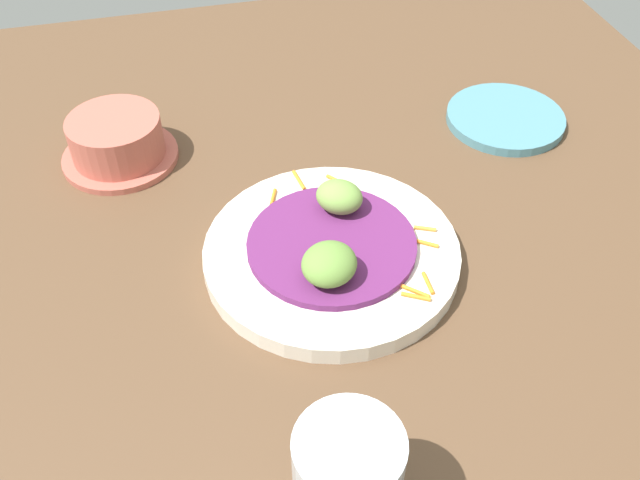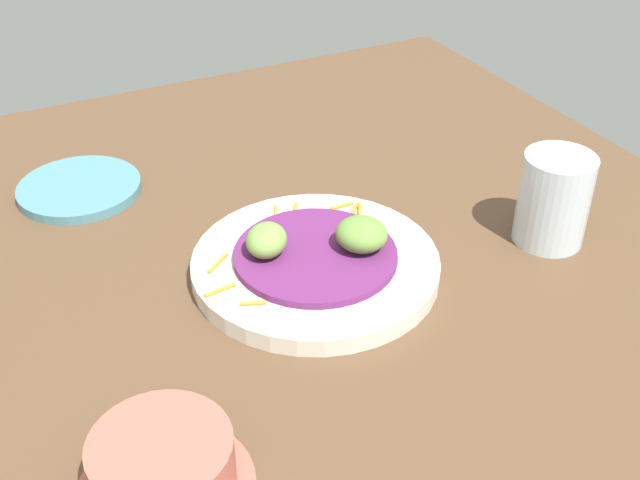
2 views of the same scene
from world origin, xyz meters
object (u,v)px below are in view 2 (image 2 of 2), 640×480
object	(u,v)px
guac_scoop_left	(361,234)
guac_scoop_center	(267,240)
terracotta_bowl	(164,470)
side_plate_small	(79,188)
water_glass	(554,199)
main_plate	(314,264)

from	to	relation	value
guac_scoop_left	guac_scoop_center	xyz separation A→B (cm)	(9.18, -3.48, -0.08)
terracotta_bowl	side_plate_small	bearing A→B (deg)	-94.84
guac_scoop_left	terracotta_bowl	bearing A→B (deg)	34.54
terracotta_bowl	water_glass	size ratio (longest dim) A/B	1.32
main_plate	water_glass	xyz separation A→B (cm)	(-26.15, 6.04, 4.21)
side_plate_small	water_glass	bearing A→B (deg)	143.06
guac_scoop_center	side_plate_small	xyz separation A→B (cm)	(13.98, -25.85, -3.83)
guac_scoop_left	water_glass	xyz separation A→B (cm)	(-21.56, 4.30, 0.70)
main_plate	side_plate_small	distance (cm)	33.26
main_plate	guac_scoop_left	distance (cm)	6.04
side_plate_small	terracotta_bowl	xyz separation A→B (cm)	(4.07, 48.08, 2.06)
main_plate	terracotta_bowl	bearing A→B (deg)	42.14
main_plate	terracotta_bowl	size ratio (longest dim) A/B	1.90
guac_scoop_center	main_plate	bearing A→B (deg)	159.25
main_plate	guac_scoop_left	bearing A→B (deg)	159.25
main_plate	guac_scoop_center	size ratio (longest dim) A/B	5.25
main_plate	guac_scoop_left	size ratio (longest dim) A/B	4.75
terracotta_bowl	water_glass	bearing A→B (deg)	-163.51
guac_scoop_center	terracotta_bowl	distance (cm)	28.69
main_plate	terracotta_bowl	xyz separation A→B (cm)	(22.64, 20.48, 1.66)
main_plate	terracotta_bowl	distance (cm)	30.58
terracotta_bowl	guac_scoop_center	bearing A→B (deg)	-129.08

